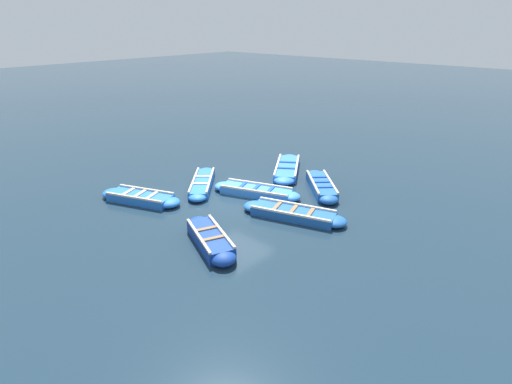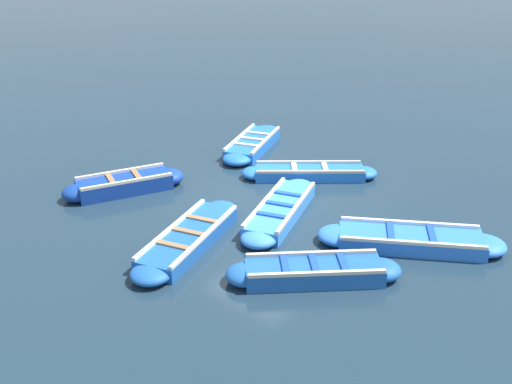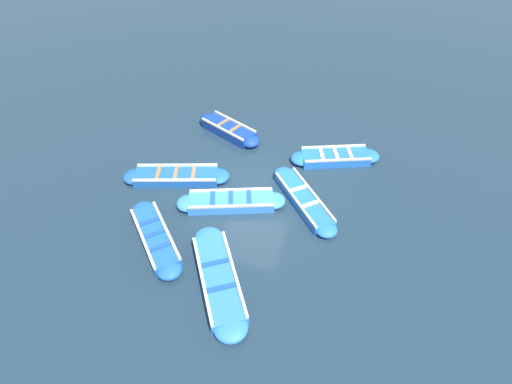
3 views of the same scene
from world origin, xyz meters
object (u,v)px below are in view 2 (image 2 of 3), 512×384
Objects in this scene: boat_mid_row at (309,173)px; boat_broadside at (314,272)px; boat_outer_right at (280,210)px; boat_stern_in at (189,238)px; boat_alongside at (410,240)px; boat_outer_left at (253,144)px; boat_tucked at (125,184)px.

boat_mid_row is 5.04m from boat_broadside.
boat_outer_right is at bearing 52.14° from boat_broadside.
boat_broadside reaches higher than boat_mid_row.
boat_alongside reaches higher than boat_stern_in.
boat_outer_right is 1.07× the size of boat_outer_left.
boat_outer_left is 7.35m from boat_broadside.
boat_broadside is (-2.41, 0.82, 0.02)m from boat_alongside.
boat_tucked reaches higher than boat_mid_row.
boat_stern_in is 2.43m from boat_outer_right.
boat_mid_row is at bearing 37.03° from boat_broadside.
boat_broadside is (0.64, -2.84, 0.02)m from boat_stern_in.
boat_mid_row is at bearing 67.22° from boat_alongside.
boat_outer_right is 4.58m from boat_outer_left.
boat_stern_in is at bearing -177.65° from boat_mid_row.
boat_tucked is (-2.22, 6.94, 0.04)m from boat_alongside.
boat_tucked is 0.91× the size of boat_outer_left.
boat_broadside is at bearing 161.26° from boat_alongside.
boat_outer_left is (5.33, 2.81, 0.00)m from boat_stern_in.
boat_stern_in is 4.67m from boat_mid_row.
boat_mid_row is 2.47m from boat_outer_right.
boat_alongside is at bearing -112.78° from boat_mid_row.
boat_tucked is 4.52m from boat_outer_left.
boat_outer_left is at bearing -5.85° from boat_tucked.
boat_outer_right reaches higher than boat_mid_row.
boat_alongside is at bearing -72.29° from boat_tucked.
boat_mid_row is 2.71m from boat_outer_left.
boat_outer_right is (-2.32, -0.85, 0.01)m from boat_mid_row.
boat_outer_right is (1.51, -3.93, -0.04)m from boat_tucked.
boat_outer_left is 1.17× the size of boat_broadside.
boat_alongside is 2.54m from boat_broadside.
boat_mid_row is at bearing -38.83° from boat_tucked.
boat_tucked is 1.07× the size of boat_broadside.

